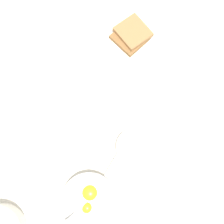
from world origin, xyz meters
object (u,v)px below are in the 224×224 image
Objects in this scene: egg_bowl at (89,201)px; soup_spoon at (126,146)px; toast_sandwich at (131,35)px; toast_plate at (131,39)px.

egg_bowl is 0.16m from soup_spoon.
egg_bowl is at bearing 154.31° from toast_sandwich.
egg_bowl reaches higher than toast_sandwich.
toast_sandwich is 0.89× the size of soup_spoon.
toast_plate is at bearing -25.68° from egg_bowl.
toast_plate is 1.33× the size of soup_spoon.
egg_bowl is at bearing 134.24° from soup_spoon.
toast_sandwich is at bearing -25.69° from egg_bowl.
soup_spoon is (-0.30, 0.08, -0.01)m from toast_sandwich.
egg_bowl reaches higher than toast_plate.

